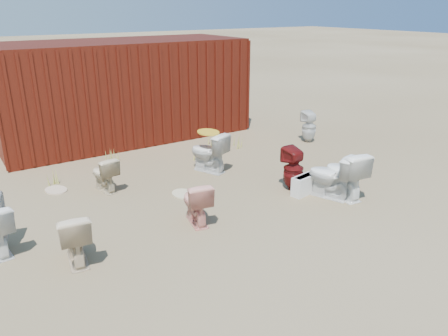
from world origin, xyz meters
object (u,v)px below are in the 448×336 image
toilet_front_pink (196,202)px  toilet_back_yellowlid (209,152)px  toilet_front_e (344,174)px  shipping_container (123,90)px  toilet_back_beige_right (104,174)px  toilet_front_c (330,176)px  toilet_back_beige_left (74,237)px  toilet_front_maroon (293,169)px  toilet_back_e (309,127)px  loose_tank (304,185)px

toilet_front_pink → toilet_back_yellowlid: toilet_back_yellowlid is taller
toilet_front_e → toilet_back_yellowlid: bearing=-53.9°
shipping_container → toilet_back_beige_right: size_ratio=9.31×
toilet_back_yellowlid → toilet_back_beige_right: bearing=-27.2°
toilet_front_c → toilet_back_beige_left: toilet_front_c is taller
toilet_front_maroon → toilet_back_yellowlid: (-0.80, 1.65, 0.00)m
toilet_front_c → toilet_front_e: 0.25m
toilet_front_maroon → toilet_back_beige_left: (-4.01, -0.26, -0.04)m
toilet_back_e → toilet_back_beige_right: bearing=13.3°
toilet_front_c → toilet_back_beige_right: bearing=-57.6°
toilet_back_beige_left → toilet_back_yellowlid: toilet_back_yellowlid is taller
toilet_back_e → loose_tank: 3.30m
toilet_back_beige_left → toilet_back_e: toilet_back_e is taller
toilet_back_beige_left → toilet_back_yellowlid: (3.21, 1.91, 0.04)m
toilet_back_beige_right → shipping_container: bearing=-125.3°
toilet_front_c → toilet_back_beige_left: (-4.32, 0.36, -0.04)m
toilet_front_e → loose_tank: toilet_front_e is taller
toilet_front_e → toilet_back_yellowlid: 2.72m
toilet_front_pink → toilet_back_yellowlid: bearing=-113.9°
toilet_front_c → loose_tank: bearing=-69.7°
toilet_back_beige_right → loose_tank: bearing=136.2°
toilet_front_maroon → toilet_back_yellowlid: size_ratio=0.99×
toilet_back_yellowlid → toilet_front_maroon: bearing=94.0°
shipping_container → toilet_front_c: shipping_container is taller
toilet_front_c → toilet_back_beige_left: 4.33m
loose_tank → toilet_back_beige_left: bearing=169.6°
toilet_back_e → toilet_front_c: bearing=63.6°
toilet_back_e → toilet_front_e: bearing=67.7°
toilet_back_beige_right → toilet_back_yellowlid: size_ratio=0.79×
toilet_front_maroon → toilet_back_beige_left: size_ratio=1.11×
toilet_back_beige_left → toilet_front_c: bearing=-176.0°
toilet_front_maroon → toilet_back_beige_right: bearing=-34.0°
toilet_front_c → toilet_back_yellowlid: bearing=-84.1°
shipping_container → toilet_back_beige_right: (-1.65, -3.15, -0.88)m
toilet_front_pink → toilet_back_beige_left: size_ratio=0.95×
toilet_front_e → toilet_front_c: bearing=-21.7°
toilet_front_pink → toilet_back_yellowlid: 2.25m
loose_tank → toilet_front_e: bearing=-52.5°
toilet_front_c → toilet_front_maroon: size_ratio=1.00×
toilet_back_yellowlid → loose_tank: bearing=90.9°
toilet_back_yellowlid → loose_tank: size_ratio=1.63×
toilet_front_c → toilet_front_maroon: 0.69m
shipping_container → toilet_back_e: shipping_container is taller
toilet_front_pink → loose_tank: bearing=-170.6°
toilet_front_pink → toilet_back_yellowlid: (1.33, 1.81, 0.06)m
toilet_front_e → toilet_back_yellowlid: toilet_front_e is taller
toilet_back_yellowlid → toilet_back_e: (3.15, 0.40, -0.02)m
toilet_back_beige_left → toilet_back_yellowlid: bearing=-140.6°
toilet_back_beige_left → toilet_back_e: 6.77m
toilet_front_maroon → toilet_back_yellowlid: bearing=-65.7°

